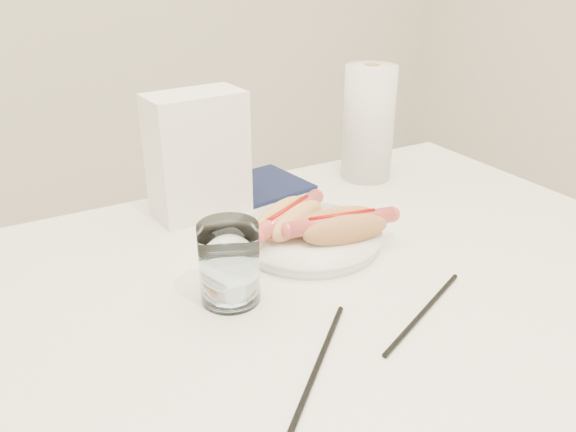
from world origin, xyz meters
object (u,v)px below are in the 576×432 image
water_glass (229,263)px  paper_towel_roll (368,123)px  napkin_box (198,155)px  table (304,313)px  hotdog_right (341,226)px  plate (309,239)px  hotdog_left (289,219)px

water_glass → paper_towel_roll: size_ratio=0.49×
paper_towel_roll → napkin_box: bearing=179.2°
table → hotdog_right: (0.10, 0.05, 0.10)m
plate → paper_towel_roll: size_ratio=0.98×
plate → napkin_box: napkin_box is taller
hotdog_left → water_glass: bearing=-172.5°
plate → napkin_box: size_ratio=1.04×
water_glass → paper_towel_roll: 0.52m
plate → hotdog_right: (0.03, -0.04, 0.03)m
hotdog_left → paper_towel_roll: bearing=3.8°
hotdog_right → plate: bearing=140.5°
hotdog_left → water_glass: 0.19m
hotdog_right → napkin_box: size_ratio=0.82×
plate → paper_towel_roll: bearing=37.3°
table → hotdog_right: 0.15m
table → hotdog_left: size_ratio=7.18×
table → paper_towel_roll: (0.32, 0.29, 0.17)m
water_glass → paper_towel_roll: bearing=32.9°
hotdog_right → water_glass: 0.22m
table → plate: bearing=55.3°
hotdog_left → napkin_box: napkin_box is taller
hotdog_right → hotdog_left: bearing=143.2°
plate → hotdog_right: bearing=-50.4°
table → paper_towel_roll: bearing=41.8°
table → plate: 0.13m
hotdog_left → paper_towel_roll: paper_towel_roll is taller
hotdog_right → paper_towel_roll: size_ratio=0.77×
napkin_box → paper_towel_roll: paper_towel_roll is taller
hotdog_left → napkin_box: 0.21m
paper_towel_roll → water_glass: bearing=-147.1°
hotdog_left → napkin_box: (-0.08, 0.18, 0.07)m
hotdog_left → hotdog_right: bearing=-75.4°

